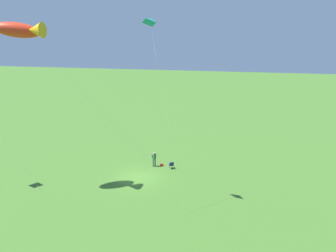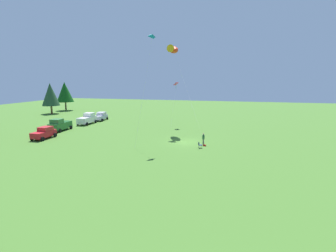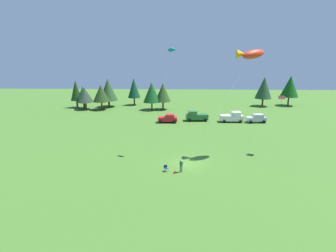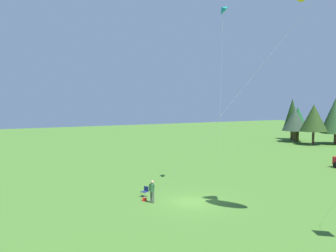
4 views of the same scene
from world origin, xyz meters
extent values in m
plane|color=#406D27|center=(0.00, 0.00, 0.00)|extent=(160.00, 160.00, 0.00)
cylinder|color=#494F4B|center=(-0.98, -2.87, 0.42)|extent=(0.14, 0.14, 0.85)
cylinder|color=#494F4B|center=(-1.18, -2.97, 0.42)|extent=(0.14, 0.14, 0.85)
cylinder|color=#35663C|center=(-1.08, -2.92, 1.16)|extent=(0.45, 0.45, 0.62)
sphere|color=tan|center=(-1.08, -2.92, 1.62)|extent=(0.24, 0.24, 0.24)
cylinder|color=#35663C|center=(-0.87, -2.89, 1.19)|extent=(0.23, 0.17, 0.56)
cylinder|color=#35663C|center=(-1.23, -3.06, 1.19)|extent=(0.14, 0.13, 0.55)
cube|color=navy|center=(-3.04, -2.74, 0.42)|extent=(0.63, 0.63, 0.04)
cube|color=navy|center=(-3.12, -2.54, 0.62)|extent=(0.46, 0.23, 0.40)
cylinder|color=#A5A8AD|center=(-2.76, -2.85, 0.21)|extent=(0.03, 0.03, 0.42)
cylinder|color=#A5A8AD|center=(-3.14, -3.02, 0.21)|extent=(0.03, 0.03, 0.42)
cylinder|color=#A5A8AD|center=(-2.93, -2.47, 0.21)|extent=(0.03, 0.03, 0.42)
cylinder|color=#A5A8AD|center=(-3.31, -2.64, 0.21)|extent=(0.03, 0.03, 0.42)
cube|color=red|center=(-1.87, -3.23, 0.11)|extent=(0.34, 0.39, 0.22)
cube|color=red|center=(-3.72, 22.70, 0.79)|extent=(4.22, 1.85, 0.90)
cube|color=red|center=(-3.21, 22.70, 1.56)|extent=(2.02, 1.68, 0.65)
cylinder|color=black|center=(-2.21, 23.70, 0.34)|extent=(0.68, 0.23, 0.68)
cylinder|color=black|center=(-2.19, 21.72, 0.34)|extent=(0.68, 0.23, 0.68)
cylinder|color=black|center=(-5.24, 23.67, 0.34)|extent=(0.68, 0.23, 0.68)
cylinder|color=black|center=(-5.22, 21.69, 0.34)|extent=(0.68, 0.23, 0.68)
cube|color=#27652C|center=(2.95, 24.54, 0.94)|extent=(5.12, 2.32, 1.20)
cube|color=#336F36|center=(1.95, 24.48, 1.94)|extent=(1.92, 1.95, 0.80)
cylinder|color=black|center=(1.22, 23.34, 0.34)|extent=(0.69, 0.26, 0.68)
cylinder|color=black|center=(1.08, 25.51, 0.34)|extent=(0.69, 0.26, 0.68)
cylinder|color=black|center=(4.82, 23.57, 0.34)|extent=(0.69, 0.26, 0.68)
cylinder|color=black|center=(4.67, 25.75, 0.34)|extent=(0.69, 0.26, 0.68)
cube|color=white|center=(10.68, 23.70, 0.94)|extent=(5.03, 2.07, 1.20)
cube|color=white|center=(11.68, 23.71, 1.94)|extent=(1.83, 1.87, 0.80)
cylinder|color=black|center=(12.47, 24.81, 0.34)|extent=(0.68, 0.23, 0.68)
cylinder|color=black|center=(12.50, 22.63, 0.34)|extent=(0.68, 0.23, 0.68)
cylinder|color=black|center=(8.87, 24.76, 0.34)|extent=(0.68, 0.23, 0.68)
cylinder|color=black|center=(8.90, 22.58, 0.34)|extent=(0.68, 0.23, 0.68)
cube|color=#B4B3C8|center=(16.09, 23.39, 0.79)|extent=(4.34, 2.15, 0.90)
cube|color=#BCB4C1|center=(16.60, 23.44, 1.56)|extent=(2.13, 1.82, 0.65)
cylinder|color=black|center=(17.51, 24.51, 0.34)|extent=(0.70, 0.28, 0.68)
cylinder|color=black|center=(17.68, 22.54, 0.34)|extent=(0.70, 0.28, 0.68)
cylinder|color=black|center=(14.50, 24.25, 0.34)|extent=(0.70, 0.28, 0.68)
cylinder|color=black|center=(14.67, 22.28, 0.34)|extent=(0.70, 0.28, 0.68)
cylinder|color=brown|center=(-30.30, 39.00, 1.05)|extent=(0.49, 0.49, 2.09)
cone|color=#183614|center=(-30.30, 39.00, 4.90)|extent=(3.22, 3.22, 5.61)
cylinder|color=#4C4119|center=(-28.01, 38.19, 1.34)|extent=(0.54, 0.54, 2.67)
cone|color=#194E28|center=(-28.01, 38.19, 4.45)|extent=(3.30, 3.30, 3.55)
cylinder|color=#4D4129|center=(-26.93, 36.38, 1.02)|extent=(0.56, 0.56, 2.04)
cone|color=#273B2B|center=(-26.93, 36.38, 4.03)|extent=(4.41, 4.41, 3.98)
cylinder|color=#443324|center=(-22.36, 36.18, 1.14)|extent=(0.40, 0.40, 2.29)
cone|color=#213A15|center=(-22.36, 36.18, 4.56)|extent=(4.52, 4.52, 4.54)
cylinder|color=#523529|center=(-21.44, 40.39, 0.94)|extent=(0.52, 0.52, 1.88)
cone|color=#254824|center=(-21.44, 40.39, 5.01)|extent=(5.19, 5.19, 6.24)
cylinder|color=#503729|center=(-14.50, 43.41, 1.12)|extent=(0.45, 0.45, 2.24)
cone|color=#103D26|center=(-14.50, 43.41, 5.11)|extent=(3.67, 3.67, 5.73)
cylinder|color=#494020|center=(-8.54, 36.46, 1.08)|extent=(0.43, 0.43, 2.16)
cone|color=#134A1C|center=(-8.54, 36.46, 4.84)|extent=(4.64, 4.64, 5.36)
cylinder|color=#453822|center=(-5.51, 37.06, 1.13)|extent=(0.47, 0.47, 2.27)
cone|color=#27471C|center=(-5.51, 37.06, 4.77)|extent=(4.34, 4.34, 5.00)
cylinder|color=brown|center=(23.55, 42.82, 1.16)|extent=(0.51, 0.51, 2.32)
cone|color=#214327|center=(23.55, 42.82, 5.44)|extent=(4.75, 4.75, 6.25)
cylinder|color=#4A3B29|center=(31.44, 43.92, 1.34)|extent=(0.46, 0.46, 2.67)
cone|color=#0F4A14|center=(31.44, 43.92, 5.73)|extent=(5.09, 5.09, 6.11)
ellipsoid|color=red|center=(8.91, 4.08, 14.81)|extent=(4.09, 3.06, 1.76)
cone|color=gold|center=(7.25, 4.08, 14.81)|extent=(1.30, 1.32, 1.32)
sphere|color=yellow|center=(9.93, 4.49, 14.95)|extent=(0.32, 0.32, 0.32)
cylinder|color=silver|center=(3.94, 0.45, 7.41)|extent=(9.96, 7.27, 14.81)
cylinder|color=#4C3823|center=(-1.03, -3.18, 0.00)|extent=(0.04, 0.04, 0.01)
pyramid|color=teal|center=(-2.61, 4.24, 15.49)|extent=(1.32, 1.18, 0.72)
cylinder|color=silver|center=(-4.10, 5.22, 7.68)|extent=(3.12, 1.75, 15.35)
cylinder|color=#4C3823|center=(-5.65, 6.09, 0.00)|extent=(0.04, 0.04, 0.01)
cube|color=#E14195|center=(13.78, 4.70, 8.65)|extent=(1.17, 1.08, 0.61)
cylinder|color=green|center=(13.78, 4.70, 8.08)|extent=(0.04, 0.04, 0.94)
cylinder|color=silver|center=(11.05, 4.59, 4.33)|extent=(5.47, 0.23, 8.65)
cylinder|color=#4C3823|center=(8.31, 4.49, 0.00)|extent=(0.04, 0.04, 0.01)
camera|label=1|loc=(-8.44, 29.89, 15.40)|focal=35.00mm
camera|label=2|loc=(-38.80, -7.49, 9.52)|focal=28.00mm
camera|label=3|loc=(-1.71, -34.19, 14.82)|focal=28.00mm
camera|label=4|loc=(25.86, -14.84, 8.09)|focal=42.00mm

